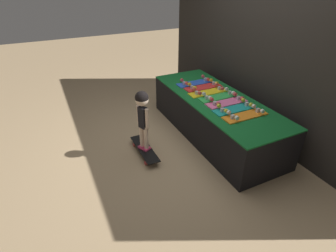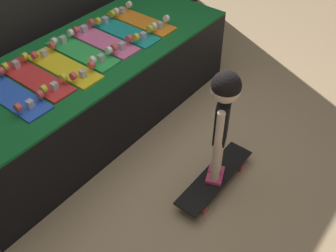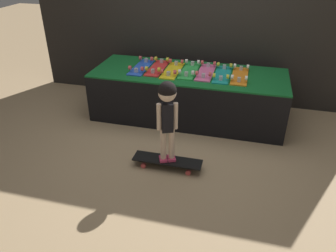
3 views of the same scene
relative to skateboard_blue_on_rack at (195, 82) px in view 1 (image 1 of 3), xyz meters
The scene contains 12 objects.
ground_plane 1.08m from the skateboard_blue_on_rack, 44.11° to the right, with size 16.00×16.00×0.00m, color tan.
back_wall 1.08m from the skateboard_blue_on_rack, 46.71° to the left, with size 4.80×0.10×2.43m.
display_rack 0.71m from the skateboard_blue_on_rack, ahead, with size 2.42×0.91×0.62m.
skateboard_blue_on_rack is the anchor object (origin of this frame).
skateboard_red_on_rack 0.21m from the skateboard_blue_on_rack, ahead, with size 0.19×0.61×0.09m.
skateboard_yellow_on_rack 0.42m from the skateboard_blue_on_rack, ahead, with size 0.19×0.61×0.09m.
skateboard_green_on_rack 0.63m from the skateboard_blue_on_rack, ahead, with size 0.19×0.61×0.09m.
skateboard_pink_on_rack 0.84m from the skateboard_blue_on_rack, ahead, with size 0.19×0.61×0.09m.
skateboard_teal_on_rack 1.05m from the skateboard_blue_on_rack, ahead, with size 0.19×0.61×0.09m.
skateboard_orange_on_rack 1.25m from the skateboard_blue_on_rack, ahead, with size 0.19×0.61×0.09m.
skateboard_on_floor 1.45m from the skateboard_blue_on_rack, 60.84° to the right, with size 0.72×0.18×0.09m.
child 1.34m from the skateboard_blue_on_rack, 60.84° to the right, with size 0.19×0.17×0.86m.
Camera 1 is at (2.86, -1.55, 2.23)m, focal length 28.00 mm.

